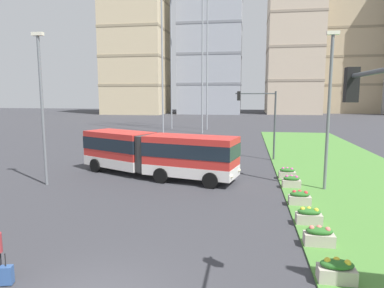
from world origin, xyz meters
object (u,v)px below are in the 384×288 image
flower_planter_0 (337,270)px  apartment_tower_westcentre (211,43)px  flower_planter_3 (300,198)px  apartment_tower_west (137,46)px  apartment_tower_centre (293,51)px  apartment_tower_eastcentre (346,33)px  streetlight_median (329,106)px  flower_planter_5 (287,173)px  streetlight_left (42,104)px  flower_planter_2 (309,216)px  traffic_light_far_right (262,113)px  rolling_suitcase (7,275)px  articulated_bus (155,153)px  flower_planter_4 (291,181)px  traffic_light_near_right (382,173)px  flower_planter_1 (319,236)px

flower_planter_0 → apartment_tower_westcentre: apartment_tower_westcentre is taller
flower_planter_3 → apartment_tower_west: (-36.80, 85.74, 20.29)m
apartment_tower_centre → apartment_tower_eastcentre: (17.45, 10.05, 6.41)m
streetlight_median → apartment_tower_centre: 92.14m
flower_planter_5 → streetlight_left: size_ratio=0.12×
flower_planter_5 → apartment_tower_centre: apartment_tower_centre is taller
apartment_tower_west → apartment_tower_eastcentre: bearing=15.6°
flower_planter_2 → streetlight_median: 7.76m
flower_planter_0 → traffic_light_far_right: bearing=94.3°
streetlight_left → apartment_tower_westcentre: 89.35m
streetlight_median → flower_planter_5: bearing=127.3°
rolling_suitcase → apartment_tower_westcentre: bearing=92.7°
flower_planter_5 → apartment_tower_eastcentre: (28.30, 98.16, 25.25)m
articulated_bus → streetlight_left: streetlight_left is taller
flower_planter_4 → traffic_light_near_right: traffic_light_near_right is taller
articulated_bus → apartment_tower_westcentre: apartment_tower_westcentre is taller
streetlight_median → apartment_tower_eastcentre: bearing=75.3°
articulated_bus → flower_planter_3: 10.45m
articulated_bus → streetlight_left: 7.90m
flower_planter_4 → apartment_tower_eastcentre: bearing=74.3°
streetlight_left → streetlight_median: 17.26m
flower_planter_2 → apartment_tower_west: (-36.80, 88.43, 20.29)m
flower_planter_0 → traffic_light_far_right: size_ratio=0.18×
streetlight_median → flower_planter_3: bearing=-120.5°
traffic_light_near_right → streetlight_left: bearing=138.8°
apartment_tower_westcentre → articulated_bus: bearing=-86.4°
streetlight_left → apartment_tower_centre: (26.14, 92.10, 14.11)m
apartment_tower_centre → traffic_light_near_right: bearing=-96.1°
flower_planter_4 → traffic_light_near_right: (-0.40, -14.70, 3.86)m
articulated_bus → flower_planter_0: size_ratio=10.80×
flower_planter_2 → flower_planter_3: bearing=90.0°
streetlight_median → apartment_tower_eastcentre: (26.40, 100.66, 20.61)m
streetlight_left → flower_planter_5: bearing=14.6°
apartment_tower_westcentre → apartment_tower_west: bearing=-170.4°
rolling_suitcase → flower_planter_1: 10.66m
apartment_tower_eastcentre → apartment_tower_westcentre: bearing=-161.4°
traffic_light_near_right → streetlight_median: 14.73m
articulated_bus → streetlight_median: size_ratio=1.29×
rolling_suitcase → flower_planter_2: rolling_suitcase is taller
traffic_light_near_right → streetlight_median: size_ratio=0.68×
traffic_light_near_right → apartment_tower_west: 104.93m
traffic_light_near_right → apartment_tower_west: bearing=110.6°
articulated_bus → flower_planter_3: articulated_bus is taller
flower_planter_4 → traffic_light_near_right: size_ratio=0.17×
streetlight_median → apartment_tower_westcentre: bearing=100.7°
streetlight_median → apartment_tower_eastcentre: apartment_tower_eastcentre is taller
traffic_light_far_right → apartment_tower_westcentre: 80.01m
flower_planter_5 → streetlight_median: streetlight_median is taller
articulated_bus → rolling_suitcase: 14.26m
flower_planter_4 → flower_planter_5: same height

